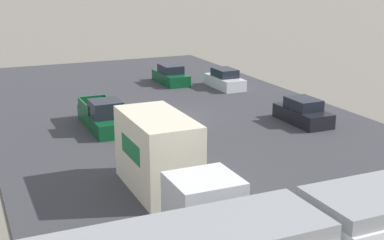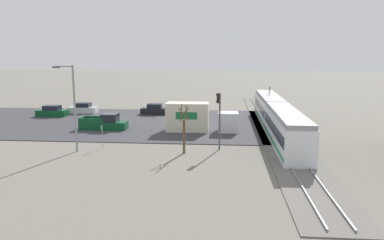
{
  "view_description": "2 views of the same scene",
  "coord_description": "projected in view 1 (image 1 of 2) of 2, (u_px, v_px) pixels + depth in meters",
  "views": [
    {
      "loc": [
        12.8,
        31.98,
        9.64
      ],
      "look_at": [
        2.89,
        9.6,
        2.68
      ],
      "focal_mm": 50.0,
      "sensor_mm": 36.0,
      "label": 1
    },
    {
      "loc": [
        48.89,
        15.26,
        9.17
      ],
      "look_at": [
        7.48,
        11.65,
        1.82
      ],
      "focal_mm": 35.0,
      "sensor_mm": 36.0,
      "label": 2
    }
  ],
  "objects": [
    {
      "name": "box_truck",
      "position": [
        167.0,
        164.0,
        22.68
      ],
      "size": [
        2.49,
        8.52,
        3.39
      ],
      "color": "silver",
      "rests_on": "ground"
    },
    {
      "name": "pickup_truck",
      "position": [
        103.0,
        117.0,
        33.0
      ],
      "size": [
        1.94,
        5.71,
        1.91
      ],
      "color": "#0C4723",
      "rests_on": "ground"
    },
    {
      "name": "sedan_car_2",
      "position": [
        225.0,
        80.0,
        44.29
      ],
      "size": [
        1.82,
        4.27,
        1.58
      ],
      "rotation": [
        0.0,
        0.0,
        3.14
      ],
      "color": "silver",
      "rests_on": "ground"
    },
    {
      "name": "ground_plane",
      "position": [
        174.0,
        118.0,
        35.75
      ],
      "size": [
        320.0,
        320.0,
        0.0
      ],
      "primitive_type": "plane",
      "color": "slate"
    },
    {
      "name": "road_surface",
      "position": [
        173.0,
        117.0,
        35.74
      ],
      "size": [
        23.36,
        47.52,
        0.08
      ],
      "color": "#38383D",
      "rests_on": "ground"
    },
    {
      "name": "sedan_car_0",
      "position": [
        171.0,
        76.0,
        45.96
      ],
      "size": [
        1.89,
        4.42,
        1.61
      ],
      "color": "#0C4723",
      "rests_on": "ground"
    },
    {
      "name": "sedan_car_1",
      "position": [
        303.0,
        113.0,
        34.18
      ],
      "size": [
        1.9,
        4.21,
        1.6
      ],
      "rotation": [
        0.0,
        0.0,
        3.14
      ],
      "color": "black",
      "rests_on": "ground"
    }
  ]
}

